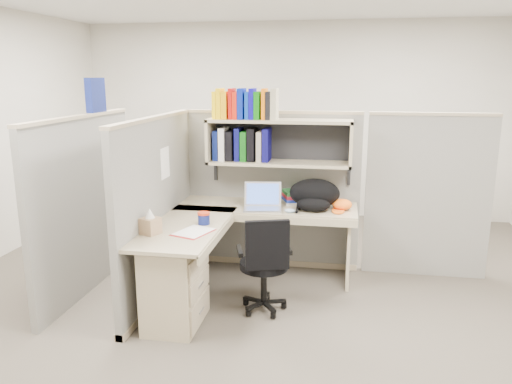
% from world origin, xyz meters
% --- Properties ---
extents(ground, '(6.00, 6.00, 0.00)m').
position_xyz_m(ground, '(0.00, 0.00, 0.00)').
color(ground, '#39332C').
rests_on(ground, ground).
extents(room_shell, '(6.00, 6.00, 6.00)m').
position_xyz_m(room_shell, '(0.00, 0.00, 1.62)').
color(room_shell, '#B3AEA2').
rests_on(room_shell, ground).
extents(cubicle, '(3.79, 1.84, 1.95)m').
position_xyz_m(cubicle, '(-0.37, 0.45, 0.91)').
color(cubicle, slate).
rests_on(cubicle, ground).
extents(desk, '(1.74, 1.75, 0.73)m').
position_xyz_m(desk, '(-0.41, -0.29, 0.44)').
color(desk, tan).
rests_on(desk, ground).
extents(laptop, '(0.40, 0.40, 0.25)m').
position_xyz_m(laptop, '(-0.02, 0.42, 0.86)').
color(laptop, '#B2B2B7').
rests_on(laptop, desk).
extents(backpack, '(0.56, 0.48, 0.28)m').
position_xyz_m(backpack, '(0.46, 0.52, 0.87)').
color(backpack, black).
rests_on(backpack, desk).
extents(orange_cap, '(0.25, 0.27, 0.10)m').
position_xyz_m(orange_cap, '(0.72, 0.55, 0.78)').
color(orange_cap, orange).
rests_on(orange_cap, desk).
extents(snack_canister, '(0.11, 0.11, 0.10)m').
position_xyz_m(snack_canister, '(-0.43, -0.13, 0.78)').
color(snack_canister, '#0E1857').
rests_on(snack_canister, desk).
extents(tissue_box, '(0.17, 0.17, 0.21)m').
position_xyz_m(tissue_box, '(-0.78, -0.46, 0.84)').
color(tissue_box, tan).
rests_on(tissue_box, desk).
extents(mouse, '(0.11, 0.09, 0.04)m').
position_xyz_m(mouse, '(0.25, 0.36, 0.75)').
color(mouse, '#92B1D0').
rests_on(mouse, desk).
extents(paper_cup, '(0.08, 0.08, 0.09)m').
position_xyz_m(paper_cup, '(-0.03, 0.68, 0.78)').
color(paper_cup, white).
rests_on(paper_cup, desk).
extents(book_stack, '(0.27, 0.30, 0.12)m').
position_xyz_m(book_stack, '(0.23, 0.74, 0.79)').
color(book_stack, gray).
rests_on(book_stack, desk).
extents(loose_paper, '(0.32, 0.36, 0.00)m').
position_xyz_m(loose_paper, '(-0.46, -0.35, 0.73)').
color(loose_paper, white).
rests_on(loose_paper, desk).
extents(task_chair, '(0.49, 0.46, 0.86)m').
position_xyz_m(task_chair, '(0.11, -0.22, 0.30)').
color(task_chair, black).
rests_on(task_chair, ground).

